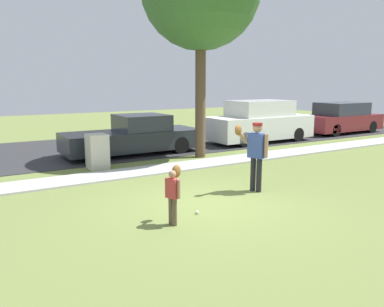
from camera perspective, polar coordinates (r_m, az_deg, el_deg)
name	(u,v)px	position (r m, az deg, el deg)	size (l,w,h in m)	color
ground_plane	(144,173)	(11.96, -7.04, -2.83)	(48.00, 48.00, 0.00)	olive
sidewalk_strip	(143,171)	(12.04, -7.24, -2.60)	(36.00, 1.20, 0.06)	#B2B2AD
road_surface	(93,148)	(16.66, -14.24, 0.73)	(36.00, 6.80, 0.02)	#2D2D30
person_adult	(255,149)	(9.79, 9.24, 0.63)	(0.83, 0.59, 1.74)	black
person_child	(174,188)	(7.54, -2.70, -5.05)	(0.46, 0.53, 1.12)	brown
baseball	(197,212)	(8.26, 0.75, -8.58)	(0.07, 0.07, 0.07)	white
utility_cabinet	(97,151)	(12.73, -13.67, 0.29)	(0.60, 0.66, 1.10)	beige
parked_pickup_dark	(134,137)	(15.03, -8.41, 2.47)	(5.20, 1.95, 1.48)	#23282D
parked_van_white	(259,122)	(18.09, 9.82, 4.50)	(5.00, 1.95, 1.88)	silver
parked_suv_maroon	(341,118)	(22.43, 20.95, 4.80)	(4.70, 1.90, 1.63)	maroon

